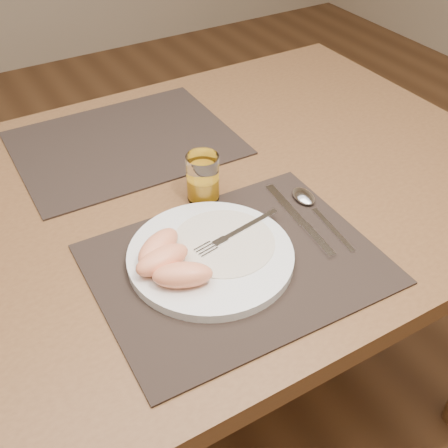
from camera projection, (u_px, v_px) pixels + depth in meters
ground at (189, 417)px, 1.53m from camera, size 5.00×5.00×0.00m
table at (175, 230)px, 1.11m from camera, size 1.40×0.90×0.75m
placemat_near at (236, 264)px, 0.91m from camera, size 0.46×0.36×0.00m
placemat_far at (125, 143)px, 1.20m from camera, size 0.46×0.36×0.00m
plate at (211, 256)px, 0.91m from camera, size 0.27×0.27×0.02m
plate_dressing at (223, 242)px, 0.92m from camera, size 0.17×0.17×0.00m
fork at (231, 235)px, 0.93m from camera, size 0.17×0.05×0.00m
knife at (304, 225)px, 0.98m from camera, size 0.04×0.22×0.01m
spoon at (308, 201)px, 1.03m from camera, size 0.04×0.19×0.01m
juice_glass at (203, 180)px, 1.02m from camera, size 0.06×0.06×0.09m
grapefruit_wedges at (167, 260)px, 0.86m from camera, size 0.11×0.16×0.04m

